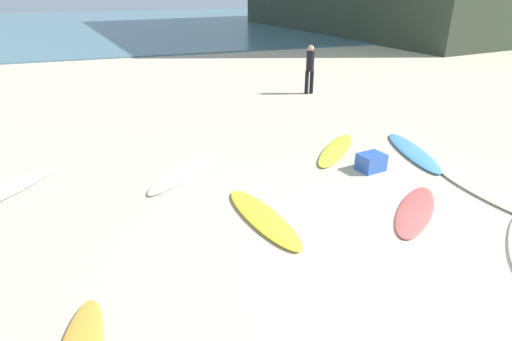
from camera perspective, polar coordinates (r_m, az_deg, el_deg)
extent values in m
plane|color=beige|center=(6.75, 21.15, -10.91)|extent=(120.00, 120.00, 0.00)
cube|color=slate|center=(44.15, -14.88, 18.72)|extent=(120.00, 40.00, 0.08)
ellipsoid|color=yellow|center=(10.22, 10.81, 2.80)|extent=(2.01, 2.07, 0.09)
ellipsoid|color=white|center=(9.14, 28.58, -2.58)|extent=(0.54, 2.32, 0.08)
ellipsoid|color=#EEE8C8|center=(9.42, -30.74, -2.27)|extent=(1.96, 2.25, 0.09)
ellipsoid|color=#DE524E|center=(7.93, 20.84, -5.08)|extent=(1.90, 1.80, 0.07)
ellipsoid|color=white|center=(9.08, -9.72, 0.07)|extent=(2.09, 2.28, 0.08)
ellipsoid|color=#4C93D6|center=(10.58, 20.52, 2.40)|extent=(1.17, 2.63, 0.09)
ellipsoid|color=yellow|center=(7.19, 0.98, -6.38)|extent=(0.92, 2.32, 0.09)
cylinder|color=black|center=(15.58, 7.55, 11.80)|extent=(0.14, 0.14, 0.81)
cylinder|color=black|center=(15.48, 6.90, 11.75)|extent=(0.14, 0.14, 0.81)
cylinder|color=black|center=(15.39, 7.37, 14.48)|extent=(0.30, 0.30, 0.68)
sphere|color=tan|center=(15.32, 7.47, 16.12)|extent=(0.22, 0.22, 0.22)
cube|color=#2D56B2|center=(9.31, 15.35, 1.11)|extent=(0.61, 0.53, 0.37)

